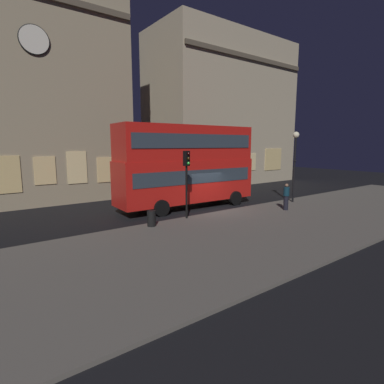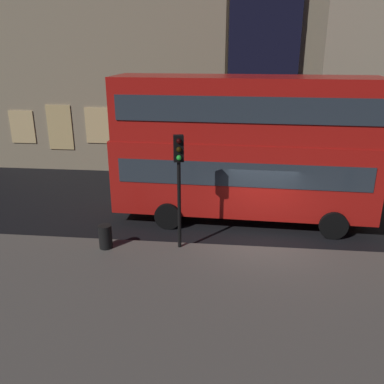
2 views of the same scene
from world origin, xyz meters
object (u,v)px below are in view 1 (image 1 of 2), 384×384
object	(u,v)px
traffic_light_near_kerb	(187,170)
street_lamp	(295,152)
double_decker_bus	(187,163)
pedestrian	(286,197)
traffic_light_far_side	(248,162)
litter_bin	(151,218)

from	to	relation	value
traffic_light_near_kerb	street_lamp	world-z (taller)	street_lamp
double_decker_bus	pedestrian	bearing A→B (deg)	-46.12
double_decker_bus	traffic_light_far_side	bearing A→B (deg)	19.12
street_lamp	pedestrian	xyz separation A→B (m)	(-2.83, -1.45, -2.80)
traffic_light_near_kerb	pedestrian	bearing A→B (deg)	-30.03
double_decker_bus	traffic_light_near_kerb	xyz separation A→B (m)	(-2.11, -2.91, -0.21)
street_lamp	pedestrian	world-z (taller)	street_lamp
traffic_light_near_kerb	traffic_light_far_side	bearing A→B (deg)	14.41
double_decker_bus	street_lamp	bearing A→B (deg)	-23.77
street_lamp	litter_bin	xyz separation A→B (m)	(-11.92, 0.30, -3.28)
traffic_light_near_kerb	street_lamp	size ratio (longest dim) A/B	0.75
street_lamp	litter_bin	world-z (taller)	street_lamp
street_lamp	pedestrian	bearing A→B (deg)	-152.88
traffic_light_near_kerb	traffic_light_far_side	xyz separation A→B (m)	(11.16, 5.69, -0.14)
litter_bin	pedestrian	bearing A→B (deg)	-10.91
traffic_light_far_side	street_lamp	xyz separation A→B (m)	(-1.76, -6.30, 1.02)
traffic_light_near_kerb	street_lamp	bearing A→B (deg)	-16.33
double_decker_bus	litter_bin	world-z (taller)	double_decker_bus
street_lamp	traffic_light_far_side	bearing A→B (deg)	74.37
traffic_light_far_side	pedestrian	distance (m)	9.19
traffic_light_near_kerb	street_lamp	xyz separation A→B (m)	(9.40, -0.61, 0.88)
double_decker_bus	pedestrian	world-z (taller)	double_decker_bus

